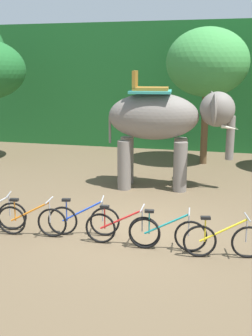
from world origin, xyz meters
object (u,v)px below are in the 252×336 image
Objects in this scene: tree_center_left at (207,63)px; elephant at (164,121)px; bike_red at (122,229)px; bike_yellow at (224,240)px; bike_teal at (167,233)px; bike_blue at (83,220)px; bike_orange at (31,220)px.

tree_center_left reaches higher than elephant.
bike_yellow is at bearing -2.69° from bike_red.
bike_teal is at bearing 176.35° from bike_yellow.
bike_teal is at bearing -79.69° from elephant.
elephant is (-1.07, -3.87, -1.84)m from tree_center_left.
bike_teal is at bearing -91.21° from tree_center_left.
bike_teal is (2.04, -0.34, 0.00)m from bike_blue.
bike_red is (2.20, 0.02, 0.00)m from bike_orange.
bike_red is (1.02, -0.31, 0.00)m from bike_blue.
bike_red and bike_teal have the same top height.
bike_orange is at bearing 179.77° from bike_teal.
bike_blue is 1.07m from bike_red.
bike_blue is 2.07m from bike_teal.
bike_yellow is at bearing -7.27° from bike_blue.
tree_center_left is 3.20× the size of bike_yellow.
bike_orange is 1.01× the size of bike_yellow.
bike_orange is at bearing -115.77° from elephant.
bike_blue and bike_red have the same top height.
bike_red is (-1.20, -8.69, -3.66)m from tree_center_left.
tree_center_left is at bearing 74.60° from elephant.
bike_orange and bike_red have the same top height.
bike_red and bike_yellow have the same top height.
bike_blue is at bearing 170.62° from bike_teal.
bike_yellow is at bearing -67.13° from elephant.
bike_orange is 2.20m from bike_red.
tree_center_left is 9.58m from bike_yellow.
elephant is at bearing 75.61° from bike_blue.
bike_blue is at bearing -104.39° from elephant.
tree_center_left is 9.51m from bike_red.
bike_orange is 1.00× the size of bike_teal.
tree_center_left is at bearing 96.57° from bike_yellow.
bike_orange is 1.22m from bike_blue.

